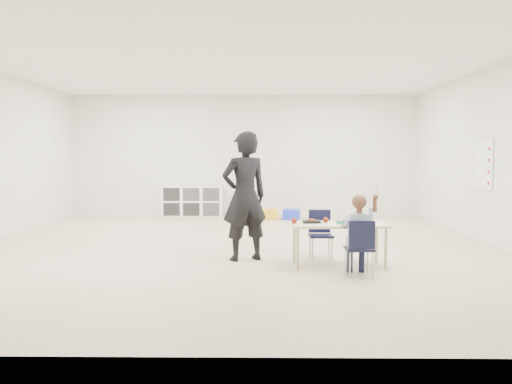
{
  "coord_description": "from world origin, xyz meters",
  "views": [
    {
      "loc": [
        0.43,
        -8.12,
        1.37
      ],
      "look_at": [
        0.33,
        -0.1,
        0.85
      ],
      "focal_mm": 38.0,
      "sensor_mm": 36.0,
      "label": 1
    }
  ],
  "objects_px": {
    "table": "(338,245)",
    "child": "(359,231)",
    "chair_near": "(359,248)",
    "cubby_shelf": "(192,201)",
    "adult": "(244,196)"
  },
  "relations": [
    {
      "from": "cubby_shelf",
      "to": "child",
      "type": "bearing_deg",
      "value": -66.16
    },
    {
      "from": "cubby_shelf",
      "to": "adult",
      "type": "height_order",
      "value": "adult"
    },
    {
      "from": "table",
      "to": "cubby_shelf",
      "type": "bearing_deg",
      "value": 112.56
    },
    {
      "from": "adult",
      "to": "child",
      "type": "bearing_deg",
      "value": 122.16
    },
    {
      "from": "chair_near",
      "to": "child",
      "type": "height_order",
      "value": "child"
    },
    {
      "from": "cubby_shelf",
      "to": "table",
      "type": "bearing_deg",
      "value": -65.65
    },
    {
      "from": "table",
      "to": "child",
      "type": "relative_size",
      "value": 1.17
    },
    {
      "from": "child",
      "to": "adult",
      "type": "xyz_separation_m",
      "value": [
        -1.36,
        0.92,
        0.34
      ]
    },
    {
      "from": "child",
      "to": "table",
      "type": "bearing_deg",
      "value": 106.19
    },
    {
      "from": "chair_near",
      "to": "cubby_shelf",
      "type": "xyz_separation_m",
      "value": [
        -2.74,
        6.2,
        0.02
      ]
    },
    {
      "from": "chair_near",
      "to": "adult",
      "type": "relative_size",
      "value": 0.38
    },
    {
      "from": "table",
      "to": "child",
      "type": "height_order",
      "value": "child"
    },
    {
      "from": "table",
      "to": "chair_near",
      "type": "xyz_separation_m",
      "value": [
        0.17,
        -0.51,
        0.05
      ]
    },
    {
      "from": "child",
      "to": "cubby_shelf",
      "type": "xyz_separation_m",
      "value": [
        -2.74,
        6.2,
        -0.16
      ]
    },
    {
      "from": "table",
      "to": "cubby_shelf",
      "type": "height_order",
      "value": "cubby_shelf"
    }
  ]
}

